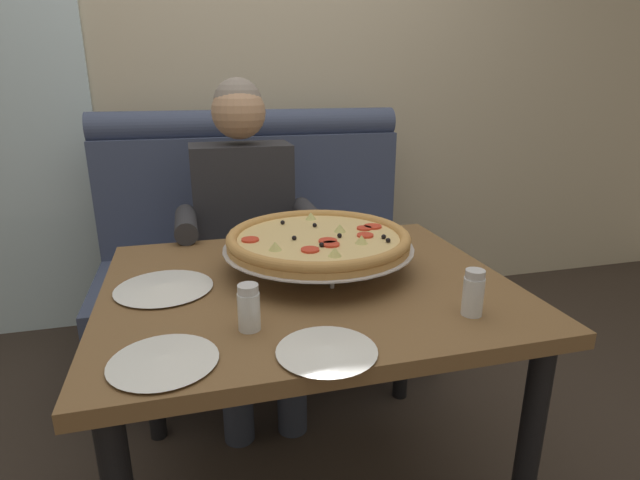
{
  "coord_description": "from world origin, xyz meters",
  "views": [
    {
      "loc": [
        -0.3,
        -1.25,
        1.26
      ],
      "look_at": [
        0.03,
        -0.0,
        0.85
      ],
      "focal_mm": 27.79,
      "sensor_mm": 36.0,
      "label": 1
    }
  ],
  "objects_px": {
    "booth_bench": "(263,272)",
    "plate_far_side": "(163,359)",
    "plate_near_left": "(327,348)",
    "diner_main": "(246,226)",
    "dining_table": "(308,311)",
    "pizza": "(319,240)",
    "shaker_parmesan": "(473,296)",
    "shaker_pepper_flakes": "(249,311)",
    "plate_near_right": "(164,286)"
  },
  "relations": [
    {
      "from": "plate_far_side",
      "to": "plate_near_right",
      "type": "bearing_deg",
      "value": 91.71
    },
    {
      "from": "plate_near_left",
      "to": "plate_far_side",
      "type": "distance_m",
      "value": 0.33
    },
    {
      "from": "shaker_pepper_flakes",
      "to": "plate_near_left",
      "type": "relative_size",
      "value": 0.51
    },
    {
      "from": "plate_near_left",
      "to": "plate_far_side",
      "type": "height_order",
      "value": "same"
    },
    {
      "from": "diner_main",
      "to": "booth_bench",
      "type": "bearing_deg",
      "value": 70.61
    },
    {
      "from": "plate_far_side",
      "to": "shaker_parmesan",
      "type": "bearing_deg",
      "value": 2.87
    },
    {
      "from": "dining_table",
      "to": "plate_near_left",
      "type": "distance_m",
      "value": 0.4
    },
    {
      "from": "plate_near_right",
      "to": "plate_far_side",
      "type": "bearing_deg",
      "value": -88.29
    },
    {
      "from": "dining_table",
      "to": "shaker_pepper_flakes",
      "type": "bearing_deg",
      "value": -129.01
    },
    {
      "from": "booth_bench",
      "to": "diner_main",
      "type": "distance_m",
      "value": 0.42
    },
    {
      "from": "shaker_parmesan",
      "to": "plate_near_left",
      "type": "distance_m",
      "value": 0.39
    },
    {
      "from": "shaker_pepper_flakes",
      "to": "plate_far_side",
      "type": "distance_m",
      "value": 0.21
    },
    {
      "from": "shaker_parmesan",
      "to": "plate_far_side",
      "type": "height_order",
      "value": "shaker_parmesan"
    },
    {
      "from": "dining_table",
      "to": "plate_near_right",
      "type": "bearing_deg",
      "value": 173.5
    },
    {
      "from": "diner_main",
      "to": "pizza",
      "type": "distance_m",
      "value": 0.6
    },
    {
      "from": "pizza",
      "to": "shaker_pepper_flakes",
      "type": "height_order",
      "value": "pizza"
    },
    {
      "from": "plate_near_left",
      "to": "shaker_parmesan",
      "type": "bearing_deg",
      "value": 11.93
    },
    {
      "from": "diner_main",
      "to": "plate_near_left",
      "type": "xyz_separation_m",
      "value": [
        0.04,
        -1.04,
        0.03
      ]
    },
    {
      "from": "diner_main",
      "to": "plate_far_side",
      "type": "relative_size",
      "value": 5.84
    },
    {
      "from": "shaker_pepper_flakes",
      "to": "plate_near_right",
      "type": "distance_m",
      "value": 0.34
    },
    {
      "from": "booth_bench",
      "to": "shaker_parmesan",
      "type": "xyz_separation_m",
      "value": [
        0.33,
        -1.22,
        0.38
      ]
    },
    {
      "from": "booth_bench",
      "to": "pizza",
      "type": "bearing_deg",
      "value": -86.34
    },
    {
      "from": "diner_main",
      "to": "shaker_pepper_flakes",
      "type": "bearing_deg",
      "value": -96.27
    },
    {
      "from": "pizza",
      "to": "plate_near_right",
      "type": "relative_size",
      "value": 2.15
    },
    {
      "from": "shaker_pepper_flakes",
      "to": "booth_bench",
      "type": "bearing_deg",
      "value": 80.61
    },
    {
      "from": "pizza",
      "to": "plate_near_left",
      "type": "relative_size",
      "value": 2.63
    },
    {
      "from": "plate_near_left",
      "to": "plate_far_side",
      "type": "bearing_deg",
      "value": 171.99
    },
    {
      "from": "pizza",
      "to": "plate_near_left",
      "type": "bearing_deg",
      "value": -102.69
    },
    {
      "from": "pizza",
      "to": "dining_table",
      "type": "bearing_deg",
      "value": -122.15
    },
    {
      "from": "shaker_parmesan",
      "to": "plate_near_right",
      "type": "height_order",
      "value": "shaker_parmesan"
    },
    {
      "from": "plate_far_side",
      "to": "dining_table",
      "type": "bearing_deg",
      "value": 41.72
    },
    {
      "from": "plate_near_left",
      "to": "plate_near_right",
      "type": "height_order",
      "value": "same"
    },
    {
      "from": "dining_table",
      "to": "plate_far_side",
      "type": "distance_m",
      "value": 0.51
    },
    {
      "from": "diner_main",
      "to": "plate_near_left",
      "type": "relative_size",
      "value": 6.02
    },
    {
      "from": "dining_table",
      "to": "plate_near_left",
      "type": "height_order",
      "value": "plate_near_left"
    },
    {
      "from": "dining_table",
      "to": "pizza",
      "type": "distance_m",
      "value": 0.21
    },
    {
      "from": "diner_main",
      "to": "plate_far_side",
      "type": "bearing_deg",
      "value": -105.86
    },
    {
      "from": "shaker_parmesan",
      "to": "pizza",
      "type": "bearing_deg",
      "value": 125.9
    },
    {
      "from": "pizza",
      "to": "plate_near_left",
      "type": "height_order",
      "value": "pizza"
    },
    {
      "from": "shaker_parmesan",
      "to": "plate_near_right",
      "type": "xyz_separation_m",
      "value": [
        -0.72,
        0.34,
        -0.04
      ]
    },
    {
      "from": "diner_main",
      "to": "plate_far_side",
      "type": "xyz_separation_m",
      "value": [
        -0.28,
        -0.99,
        0.03
      ]
    },
    {
      "from": "booth_bench",
      "to": "shaker_parmesan",
      "type": "distance_m",
      "value": 1.32
    },
    {
      "from": "dining_table",
      "to": "shaker_parmesan",
      "type": "bearing_deg",
      "value": -42.03
    },
    {
      "from": "plate_near_left",
      "to": "plate_far_side",
      "type": "xyz_separation_m",
      "value": [
        -0.32,
        0.05,
        0.0
      ]
    },
    {
      "from": "booth_bench",
      "to": "plate_far_side",
      "type": "xyz_separation_m",
      "value": [
        -0.38,
        -1.26,
        0.34
      ]
    },
    {
      "from": "booth_bench",
      "to": "diner_main",
      "type": "height_order",
      "value": "diner_main"
    },
    {
      "from": "dining_table",
      "to": "plate_far_side",
      "type": "xyz_separation_m",
      "value": [
        -0.38,
        -0.34,
        0.1
      ]
    },
    {
      "from": "booth_bench",
      "to": "shaker_pepper_flakes",
      "type": "height_order",
      "value": "booth_bench"
    },
    {
      "from": "dining_table",
      "to": "plate_far_side",
      "type": "bearing_deg",
      "value": -138.28
    },
    {
      "from": "dining_table",
      "to": "shaker_parmesan",
      "type": "distance_m",
      "value": 0.47
    }
  ]
}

